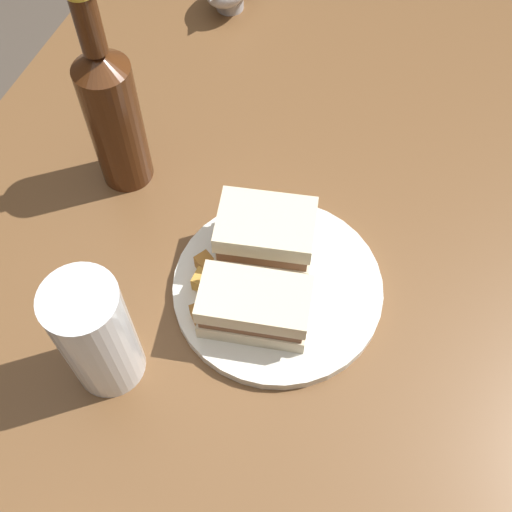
{
  "coord_description": "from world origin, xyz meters",
  "views": [
    {
      "loc": [
        0.38,
        0.16,
        1.4
      ],
      "look_at": [
        0.02,
        0.03,
        0.78
      ],
      "focal_mm": 44.09,
      "sensor_mm": 36.0,
      "label": 1
    }
  ],
  "objects_px": {
    "sandwich_half_right": "(255,307)",
    "pint_glass": "(98,339)",
    "sandwich_half_left": "(267,233)",
    "cider_bottle": "(113,113)",
    "plate": "(278,288)"
  },
  "relations": [
    {
      "from": "pint_glass",
      "to": "plate",
      "type": "bearing_deg",
      "value": 136.6
    },
    {
      "from": "pint_glass",
      "to": "sandwich_half_left",
      "type": "bearing_deg",
      "value": 149.6
    },
    {
      "from": "pint_glass",
      "to": "sandwich_half_right",
      "type": "bearing_deg",
      "value": 127.18
    },
    {
      "from": "sandwich_half_right",
      "to": "cider_bottle",
      "type": "bearing_deg",
      "value": -123.06
    },
    {
      "from": "plate",
      "to": "cider_bottle",
      "type": "bearing_deg",
      "value": -112.6
    },
    {
      "from": "sandwich_half_right",
      "to": "pint_glass",
      "type": "xyz_separation_m",
      "value": [
        0.1,
        -0.13,
        0.02
      ]
    },
    {
      "from": "plate",
      "to": "sandwich_half_right",
      "type": "distance_m",
      "value": 0.06
    },
    {
      "from": "sandwich_half_right",
      "to": "cider_bottle",
      "type": "height_order",
      "value": "cider_bottle"
    },
    {
      "from": "sandwich_half_right",
      "to": "cider_bottle",
      "type": "relative_size",
      "value": 0.46
    },
    {
      "from": "plate",
      "to": "sandwich_half_left",
      "type": "relative_size",
      "value": 1.99
    },
    {
      "from": "plate",
      "to": "cider_bottle",
      "type": "distance_m",
      "value": 0.28
    },
    {
      "from": "plate",
      "to": "sandwich_half_right",
      "type": "height_order",
      "value": "sandwich_half_right"
    },
    {
      "from": "sandwich_half_left",
      "to": "pint_glass",
      "type": "height_order",
      "value": "pint_glass"
    },
    {
      "from": "sandwich_half_right",
      "to": "pint_glass",
      "type": "distance_m",
      "value": 0.17
    },
    {
      "from": "sandwich_half_left",
      "to": "cider_bottle",
      "type": "height_order",
      "value": "cider_bottle"
    }
  ]
}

